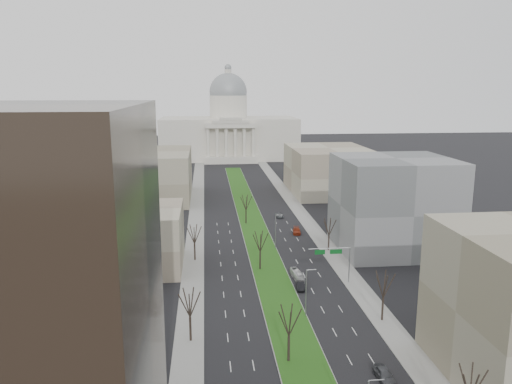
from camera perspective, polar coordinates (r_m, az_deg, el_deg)
ground at (r=155.40m, az=-0.41°, el=-3.64°), size 600.00×600.00×0.00m
median at (r=154.41m, az=-0.38°, el=-3.70°), size 8.00×222.03×0.20m
sidewalk_left at (r=130.87m, az=-7.06°, el=-6.69°), size 5.00×330.00×0.15m
sidewalk_right at (r=134.59m, az=8.09°, el=-6.20°), size 5.00×330.00×0.15m
capitol at (r=300.08m, az=-3.14°, el=7.01°), size 80.00×46.00×55.00m
building_beige_left at (r=120.68m, az=-14.65°, el=-5.15°), size 26.00×22.00×14.00m
building_grey_right at (r=133.60m, az=15.44°, el=-1.34°), size 28.00×26.00×24.00m
building_far_left at (r=193.01m, az=-11.97°, el=1.89°), size 30.00×40.00×18.00m
building_far_right at (r=202.84m, az=8.26°, el=2.50°), size 30.00×40.00×18.00m
tree_left_mid at (r=84.51m, az=-7.59°, el=-12.34°), size 5.40×5.40×9.72m
tree_left_far at (r=122.15m, az=-7.07°, el=-4.72°), size 5.28×5.28×9.50m
tree_right_near at (r=69.29m, az=23.39°, el=-19.35°), size 5.16×5.16×9.29m
tree_right_mid at (r=93.46m, az=14.41°, el=-10.09°), size 5.52×5.52×9.94m
tree_right_far at (r=129.87m, az=8.36°, el=-3.90°), size 5.04×5.04×9.07m
tree_median_a at (r=78.17m, az=3.80°, el=-14.35°), size 5.40×5.40×9.72m
tree_median_b at (r=115.06m, az=0.48°, el=-5.59°), size 5.40×5.40×9.72m
tree_median_c at (r=153.51m, az=-1.16°, el=-1.14°), size 5.40×5.40×9.72m
streetlamp_median_b at (r=93.47m, az=5.78°, el=-11.32°), size 1.90×0.20×9.16m
streetlamp_median_c at (r=130.63m, az=2.27°, el=-4.47°), size 1.90×0.20×9.16m
mast_arm_signs at (r=108.81m, az=9.27°, el=-7.29°), size 9.12×0.24×8.09m
car_grey_near at (r=78.95m, az=14.44°, el=-19.53°), size 2.27×5.11×1.71m
car_black at (r=106.86m, az=5.11°, el=-10.62°), size 2.12×4.62×1.47m
car_red at (r=145.50m, az=4.67°, el=-4.44°), size 2.88×5.64×1.57m
car_grey_far at (r=162.78m, az=2.69°, el=-2.71°), size 2.32×4.57×1.24m
box_van at (r=111.91m, az=4.73°, el=-9.44°), size 2.13×6.77×1.86m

